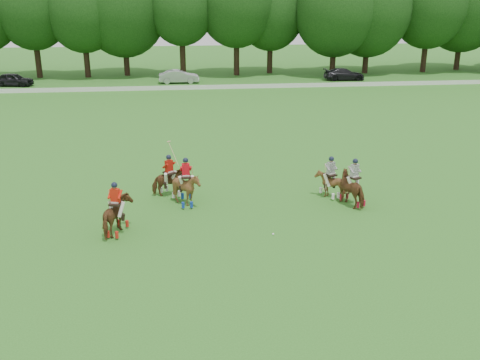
{
  "coord_description": "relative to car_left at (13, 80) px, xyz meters",
  "views": [
    {
      "loc": [
        -0.82,
        -19.11,
        9.56
      ],
      "look_at": [
        1.9,
        4.2,
        1.4
      ],
      "focal_mm": 40.0,
      "sensor_mm": 36.0,
      "label": 1
    }
  ],
  "objects": [
    {
      "name": "boundary_rail",
      "position": [
        18.75,
        -4.5,
        -0.5
      ],
      "size": [
        120.0,
        0.1,
        0.44
      ],
      "primitive_type": "cube",
      "color": "white",
      "rests_on": "ground"
    },
    {
      "name": "polo_red_b",
      "position": [
        17.37,
        -36.3,
        0.02
      ],
      "size": [
        1.84,
        1.8,
        2.68
      ],
      "color": "#4D2814",
      "rests_on": "ground"
    },
    {
      "name": "polo_ball",
      "position": [
        21.69,
        -41.47,
        -0.68
      ],
      "size": [
        0.09,
        0.09,
        0.09
      ],
      "primitive_type": "sphere",
      "color": "white",
      "rests_on": "ground"
    },
    {
      "name": "polo_stripe_b",
      "position": [
        25.26,
        -37.36,
        0.01
      ],
      "size": [
        1.48,
        1.56,
        2.1
      ],
      "color": "#4D2814",
      "rests_on": "ground"
    },
    {
      "name": "tree_line",
      "position": [
        19.02,
        5.55,
        7.5
      ],
      "size": [
        117.98,
        14.32,
        14.75
      ],
      "color": "black",
      "rests_on": "ground"
    },
    {
      "name": "car_left",
      "position": [
        0.0,
        0.0,
        0.0
      ],
      "size": [
        4.5,
        2.48,
        1.45
      ],
      "primitive_type": "imported",
      "rotation": [
        0.0,
        0.0,
        1.38
      ],
      "color": "black",
      "rests_on": "ground"
    },
    {
      "name": "car_right",
      "position": [
        37.5,
        0.0,
        -0.04
      ],
      "size": [
        4.79,
        2.04,
        1.38
      ],
      "primitive_type": "imported",
      "rotation": [
        0.0,
        0.0,
        1.55
      ],
      "color": "black",
      "rests_on": "ground"
    },
    {
      "name": "polo_red_a",
      "position": [
        15.2,
        -40.55,
        0.1
      ],
      "size": [
        1.35,
        2.04,
        2.29
      ],
      "color": "#4D2814",
      "rests_on": "ground"
    },
    {
      "name": "ground",
      "position": [
        18.75,
        -42.5,
        -0.72
      ],
      "size": [
        180.0,
        180.0,
        0.0
      ],
      "primitive_type": "plane",
      "color": "#2C691E",
      "rests_on": "ground"
    },
    {
      "name": "polo_red_c",
      "position": [
        18.17,
        -37.57,
        0.12
      ],
      "size": [
        1.34,
        1.5,
        2.34
      ],
      "color": "#4D2814",
      "rests_on": "ground"
    },
    {
      "name": "polo_stripe_a",
      "position": [
        26.08,
        -38.49,
        0.11
      ],
      "size": [
        1.57,
        2.07,
        2.3
      ],
      "color": "#4D2814",
      "rests_on": "ground"
    },
    {
      "name": "car_mid",
      "position": [
        18.14,
        0.0,
        0.02
      ],
      "size": [
        4.55,
        1.65,
        1.49
      ],
      "primitive_type": "imported",
      "rotation": [
        0.0,
        0.0,
        1.59
      ],
      "color": "#ACACB2",
      "rests_on": "ground"
    }
  ]
}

